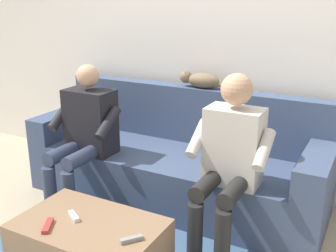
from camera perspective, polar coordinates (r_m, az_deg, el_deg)
ground_plane at (r=2.91m, az=-5.54°, el=-15.60°), size 8.00×8.00×0.00m
back_wall at (r=3.50m, az=5.01°, el=13.61°), size 5.41×0.06×2.69m
couch at (r=3.33m, az=1.32°, el=-5.20°), size 2.37×0.82×0.88m
coffee_table at (r=2.55m, az=-10.84°, el=-16.51°), size 0.85×0.54×0.35m
person_left_seated at (r=2.63m, az=8.63°, el=-3.99°), size 0.52×0.55×1.14m
person_right_seated at (r=3.20m, az=-11.58°, el=-0.59°), size 0.53×0.57×1.11m
cat_on_backrest at (r=3.35m, az=4.58°, el=6.45°), size 0.50×0.14×0.13m
remote_red at (r=2.46m, az=-16.49°, el=-13.24°), size 0.11×0.15×0.02m
remote_gray at (r=2.26m, az=-5.15°, el=-15.53°), size 0.10×0.12×0.02m
remote_white at (r=2.52m, az=-13.07°, el=-12.20°), size 0.12×0.09×0.02m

